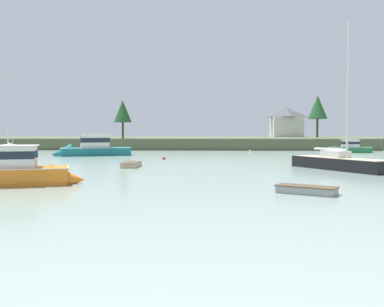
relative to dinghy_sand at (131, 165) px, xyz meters
name	(u,v)px	position (x,y,z in m)	size (l,w,h in m)	color
far_shore_bank	(165,142)	(-3.42, 59.62, 0.89)	(236.77, 48.35, 2.08)	#4C563D
dinghy_sand	(131,165)	(0.00, 0.00, 0.00)	(1.57, 3.75, 0.60)	tan
cruiser_teal	(88,151)	(-9.56, 18.42, 0.55)	(11.05, 6.68, 5.51)	#196B70
sailboat_red	(9,152)	(-23.26, 23.45, 0.13)	(7.13, 8.65, 14.09)	#B2231E
cruiser_green	(346,149)	(28.98, 28.98, 0.36)	(7.49, 2.95, 3.85)	#236B3D
cruiser_orange	(18,176)	(-4.33, -13.98, 0.41)	(8.80, 4.64, 4.10)	orange
dinghy_grey	(306,191)	(12.59, -16.86, 0.00)	(3.37, 2.68, 0.59)	gray
sailboat_black	(339,166)	(18.66, -2.19, 0.15)	(6.83, 9.74, 13.25)	black
mooring_buoy_red	(164,159)	(1.82, 10.98, -0.07)	(0.45, 0.45, 0.50)	red
mooring_buoy_yellow	(250,151)	(13.91, 31.34, -0.07)	(0.44, 0.44, 0.49)	yellow
shore_tree_center	(318,107)	(31.97, 59.88, 8.84)	(4.44, 4.44, 9.67)	brown
shore_tree_center_left	(123,111)	(-9.35, 40.38, 7.03)	(3.38, 3.38, 7.21)	brown
cottage_hillside	(286,122)	(25.70, 65.05, 5.66)	(7.58, 8.76, 7.21)	silver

